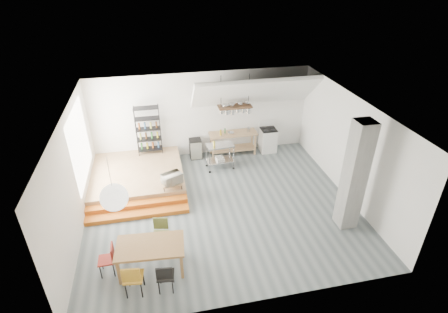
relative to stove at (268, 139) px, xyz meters
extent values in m
plane|color=#566064|center=(-2.50, -3.16, -0.48)|extent=(8.00, 8.00, 0.00)
cube|color=silver|center=(-2.50, 0.34, 1.12)|extent=(8.00, 0.04, 3.20)
cube|color=silver|center=(-6.50, -3.16, 1.12)|extent=(0.04, 7.00, 3.20)
cube|color=silver|center=(1.50, -3.16, 1.12)|extent=(0.04, 7.00, 3.20)
cube|color=white|center=(-2.50, -3.16, 2.72)|extent=(8.00, 7.00, 0.02)
cube|color=white|center=(-0.70, -0.26, 2.07)|extent=(4.40, 1.44, 1.32)
cube|color=white|center=(-6.48, -1.66, 1.32)|extent=(0.02, 2.50, 2.20)
cube|color=#97734B|center=(-5.00, -1.16, -0.28)|extent=(3.00, 3.00, 0.40)
cube|color=#BF5B16|center=(-5.00, -3.11, -0.41)|extent=(3.00, 0.35, 0.13)
cube|color=#BF5B16|center=(-5.00, -2.76, -0.35)|extent=(3.00, 0.35, 0.27)
cube|color=gray|center=(0.80, -4.66, 1.12)|extent=(0.50, 0.50, 3.20)
cube|color=#97734B|center=(-1.40, -0.01, 0.40)|extent=(1.80, 0.60, 0.06)
cube|color=#97734B|center=(-1.40, -0.01, -0.23)|extent=(1.70, 0.55, 0.04)
cube|color=#97734B|center=(-0.58, 0.21, -0.05)|extent=(0.06, 0.06, 0.86)
cube|color=#97734B|center=(-2.22, 0.21, -0.05)|extent=(0.06, 0.06, 0.86)
cube|color=#97734B|center=(-0.58, -0.23, -0.05)|extent=(0.06, 0.06, 0.86)
cube|color=#97734B|center=(-2.22, -0.23, -0.05)|extent=(0.06, 0.06, 0.86)
cube|color=white|center=(0.00, -0.01, -0.03)|extent=(0.60, 0.60, 0.90)
cube|color=black|center=(0.00, -0.01, 0.44)|extent=(0.58, 0.58, 0.03)
cube|color=white|center=(0.00, 0.27, 0.57)|extent=(0.60, 0.05, 0.25)
cylinder|color=black|center=(0.14, 0.13, 0.46)|extent=(0.18, 0.18, 0.02)
cylinder|color=black|center=(-0.14, 0.13, 0.46)|extent=(0.18, 0.18, 0.02)
cylinder|color=black|center=(0.14, -0.15, 0.46)|extent=(0.18, 0.18, 0.02)
cylinder|color=black|center=(-0.14, -0.15, 0.46)|extent=(0.18, 0.18, 0.02)
cube|color=#442D1B|center=(-1.40, -0.21, 1.57)|extent=(1.20, 0.50, 0.05)
cylinder|color=black|center=(-1.90, -0.21, 2.14)|extent=(0.02, 0.02, 1.15)
cylinder|color=black|center=(-0.90, -0.21, 2.14)|extent=(0.02, 0.02, 1.15)
cylinder|color=silver|center=(-1.90, -0.26, 1.43)|extent=(0.16, 0.16, 0.12)
cylinder|color=silver|center=(-1.70, -0.26, 1.41)|extent=(0.20, 0.20, 0.16)
cylinder|color=silver|center=(-1.50, -0.26, 1.39)|extent=(0.16, 0.16, 0.20)
cylinder|color=silver|center=(-1.30, -0.26, 1.43)|extent=(0.20, 0.20, 0.12)
cylinder|color=silver|center=(-1.10, -0.26, 1.41)|extent=(0.16, 0.16, 0.16)
cylinder|color=silver|center=(-0.90, -0.26, 1.39)|extent=(0.20, 0.20, 0.20)
cylinder|color=black|center=(-4.08, 0.22, 0.82)|extent=(0.02, 0.02, 1.80)
cylinder|color=black|center=(-4.92, 0.22, 0.82)|extent=(0.02, 0.02, 1.80)
cylinder|color=black|center=(-4.08, -0.14, 0.82)|extent=(0.02, 0.02, 1.80)
cylinder|color=black|center=(-4.92, -0.14, 0.82)|extent=(0.02, 0.02, 1.80)
cube|color=black|center=(-4.50, 0.04, 0.07)|extent=(0.88, 0.38, 0.02)
cube|color=black|center=(-4.50, 0.04, 0.47)|extent=(0.88, 0.38, 0.02)
cube|color=black|center=(-4.50, 0.04, 0.87)|extent=(0.88, 0.38, 0.02)
cube|color=black|center=(-4.50, 0.04, 1.27)|extent=(0.88, 0.38, 0.02)
cube|color=black|center=(-4.50, 0.04, 1.67)|extent=(0.88, 0.38, 0.03)
cylinder|color=#31772F|center=(-4.50, 0.04, 0.21)|extent=(0.07, 0.07, 0.24)
cylinder|color=#A99C1C|center=(-4.50, 0.04, 0.61)|extent=(0.07, 0.07, 0.24)
cylinder|color=brown|center=(-4.50, 0.04, 1.01)|extent=(0.07, 0.07, 0.24)
cube|color=#97734B|center=(-3.90, -2.41, 0.07)|extent=(0.60, 0.40, 0.03)
cylinder|color=black|center=(-3.63, -2.24, -0.01)|extent=(0.02, 0.02, 0.13)
cylinder|color=black|center=(-4.17, -2.24, -0.01)|extent=(0.02, 0.02, 0.13)
cylinder|color=black|center=(-3.63, -2.58, -0.01)|extent=(0.02, 0.02, 0.13)
cylinder|color=black|center=(-4.17, -2.58, -0.01)|extent=(0.02, 0.02, 0.13)
sphere|color=white|center=(-5.24, -5.17, 1.72)|extent=(0.60, 0.60, 0.60)
cube|color=olive|center=(-4.64, -5.22, 0.25)|extent=(1.66, 1.02, 0.06)
cube|color=olive|center=(-3.90, -4.90, -0.13)|extent=(0.08, 0.08, 0.70)
cube|color=olive|center=(-5.33, -4.78, -0.13)|extent=(0.08, 0.08, 0.70)
cube|color=olive|center=(-3.96, -5.66, -0.13)|extent=(0.08, 0.08, 0.70)
cube|color=olive|center=(-5.39, -5.54, -0.13)|extent=(0.08, 0.08, 0.70)
cube|color=#B27D1E|center=(-5.04, -5.84, -0.01)|extent=(0.47, 0.47, 0.04)
cube|color=#B27D1E|center=(-5.07, -6.03, 0.26)|extent=(0.40, 0.09, 0.37)
cylinder|color=black|center=(-5.23, -5.98, -0.25)|extent=(0.03, 0.03, 0.46)
cylinder|color=black|center=(-4.90, -6.03, -0.25)|extent=(0.03, 0.03, 0.46)
cylinder|color=black|center=(-5.19, -5.65, -0.25)|extent=(0.03, 0.03, 0.46)
cylinder|color=black|center=(-4.85, -5.69, -0.25)|extent=(0.03, 0.03, 0.46)
cube|color=black|center=(-4.35, -5.89, -0.05)|extent=(0.42, 0.42, 0.04)
cube|color=black|center=(-4.37, -6.06, 0.18)|extent=(0.36, 0.08, 0.33)
cylinder|color=black|center=(-4.52, -6.03, -0.27)|extent=(0.03, 0.03, 0.42)
cylinder|color=black|center=(-4.21, -6.06, -0.27)|extent=(0.03, 0.03, 0.42)
cylinder|color=black|center=(-4.48, -5.73, -0.27)|extent=(0.03, 0.03, 0.42)
cylinder|color=black|center=(-4.18, -5.76, -0.27)|extent=(0.03, 0.03, 0.42)
cube|color=#616B32|center=(-4.39, -4.59, -0.03)|extent=(0.48, 0.48, 0.04)
cube|color=#616B32|center=(-4.35, -4.41, 0.22)|extent=(0.38, 0.12, 0.35)
cylinder|color=black|center=(-4.20, -4.47, -0.26)|extent=(0.03, 0.03, 0.44)
cylinder|color=black|center=(-4.51, -4.40, -0.26)|extent=(0.03, 0.03, 0.44)
cylinder|color=black|center=(-4.27, -4.78, -0.26)|extent=(0.03, 0.03, 0.44)
cylinder|color=black|center=(-4.58, -4.71, -0.26)|extent=(0.03, 0.03, 0.44)
cube|color=#A12117|center=(-5.69, -5.14, -0.06)|extent=(0.38, 0.38, 0.04)
cube|color=#A12117|center=(-5.52, -5.14, 0.18)|extent=(0.04, 0.36, 0.33)
cylinder|color=black|center=(-5.54, -5.29, -0.27)|extent=(0.03, 0.03, 0.41)
cylinder|color=black|center=(-5.54, -4.98, -0.27)|extent=(0.03, 0.03, 0.41)
cylinder|color=black|center=(-5.84, -5.29, -0.27)|extent=(0.03, 0.03, 0.41)
cylinder|color=black|center=(-5.84, -4.99, -0.27)|extent=(0.03, 0.03, 0.41)
cube|color=silver|center=(-2.09, -0.92, 0.44)|extent=(0.99, 0.60, 0.04)
cube|color=silver|center=(-2.09, -0.92, -0.17)|extent=(0.99, 0.60, 0.03)
cylinder|color=silver|center=(-1.67, -0.66, -0.01)|extent=(0.03, 0.03, 0.90)
sphere|color=black|center=(-1.67, -0.66, -0.44)|extent=(0.08, 0.08, 0.08)
cylinder|color=silver|center=(-2.55, -0.73, -0.01)|extent=(0.03, 0.03, 0.90)
sphere|color=black|center=(-2.55, -0.73, -0.44)|extent=(0.08, 0.08, 0.08)
cylinder|color=silver|center=(-1.63, -1.12, -0.01)|extent=(0.03, 0.03, 0.90)
sphere|color=black|center=(-1.63, -1.12, -0.44)|extent=(0.08, 0.08, 0.08)
cylinder|color=silver|center=(-2.51, -1.19, -0.01)|extent=(0.03, 0.03, 0.90)
sphere|color=black|center=(-2.51, -1.19, -0.44)|extent=(0.08, 0.08, 0.08)
cube|color=black|center=(-2.84, 0.04, -0.11)|extent=(0.44, 0.44, 0.75)
imported|color=beige|center=(-3.90, -2.41, 0.25)|extent=(0.71, 0.61, 0.33)
imported|color=silver|center=(-1.50, -0.06, 0.46)|extent=(0.23, 0.23, 0.06)
camera|label=1|loc=(-4.20, -11.55, 6.14)|focal=28.00mm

